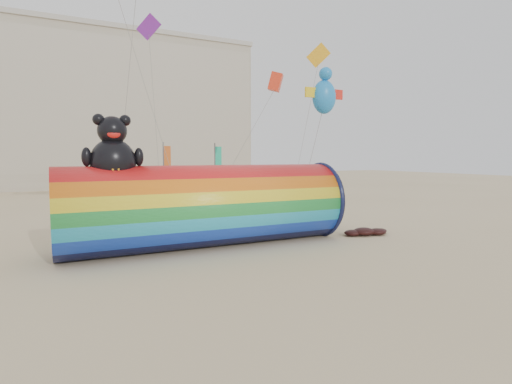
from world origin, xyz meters
name	(u,v)px	position (x,y,z in m)	size (l,w,h in m)	color
ground	(261,251)	(0.00, 0.00, 0.00)	(160.00, 160.00, 0.00)	#CCB58C
hotel_building	(19,109)	(-12.00, 45.95, 10.31)	(60.40, 15.40, 20.60)	#B7AD99
windsock_assembly	(207,204)	(-1.73, 1.94, 1.92)	(12.58, 3.83, 5.80)	red
kite_handler	(327,217)	(5.37, 2.60, 0.76)	(0.55, 0.36, 1.52)	slate
fabric_bundle	(366,232)	(6.46, 0.69, 0.17)	(2.62, 1.35, 0.41)	#360D09
festival_banners	(172,175)	(0.34, 16.07, 2.64)	(8.69, 2.67, 5.20)	#59595E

